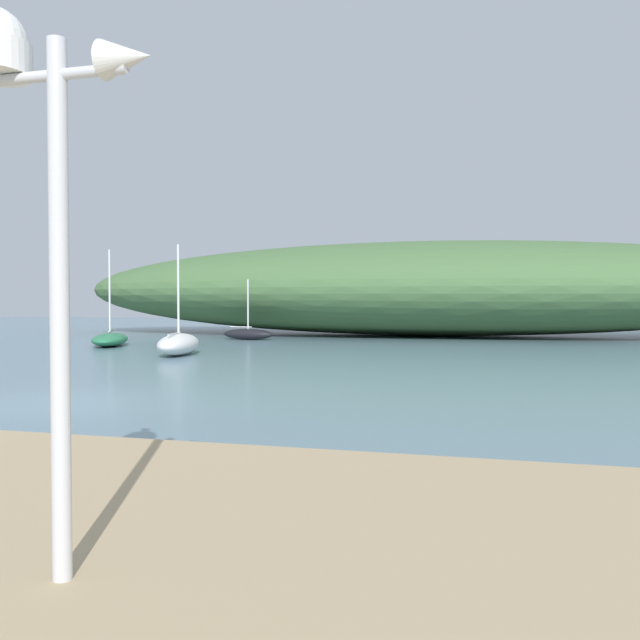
{
  "coord_description": "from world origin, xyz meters",
  "views": [
    {
      "loc": [
        7.98,
        -11.18,
        1.94
      ],
      "look_at": [
        4.11,
        3.14,
        1.52
      ],
      "focal_mm": 38.3,
      "sensor_mm": 36.0,
      "label": 1
    }
  ],
  "objects_px": {
    "mast_structure": "(19,109)",
    "sailboat_mid_channel": "(110,339)",
    "sailboat_near_shore": "(179,344)",
    "sailboat_far_right": "(248,334)"
  },
  "relations": [
    {
      "from": "mast_structure",
      "to": "sailboat_mid_channel",
      "type": "bearing_deg",
      "value": 121.12
    },
    {
      "from": "sailboat_mid_channel",
      "to": "sailboat_near_shore",
      "type": "xyz_separation_m",
      "value": [
        5.16,
        -3.8,
        0.11
      ]
    },
    {
      "from": "sailboat_far_right",
      "to": "mast_structure",
      "type": "bearing_deg",
      "value": -71.56
    },
    {
      "from": "mast_structure",
      "to": "sailboat_far_right",
      "type": "height_order",
      "value": "mast_structure"
    },
    {
      "from": "sailboat_mid_channel",
      "to": "sailboat_near_shore",
      "type": "distance_m",
      "value": 6.41
    },
    {
      "from": "sailboat_mid_channel",
      "to": "sailboat_far_right",
      "type": "xyz_separation_m",
      "value": [
        4.06,
        5.9,
        0.01
      ]
    },
    {
      "from": "mast_structure",
      "to": "sailboat_near_shore",
      "type": "height_order",
      "value": "sailboat_near_shore"
    },
    {
      "from": "mast_structure",
      "to": "sailboat_mid_channel",
      "type": "height_order",
      "value": "sailboat_mid_channel"
    },
    {
      "from": "sailboat_far_right",
      "to": "sailboat_near_shore",
      "type": "xyz_separation_m",
      "value": [
        1.11,
        -9.7,
        0.11
      ]
    },
    {
      "from": "sailboat_near_shore",
      "to": "mast_structure",
      "type": "bearing_deg",
      "value": -65.85
    }
  ]
}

